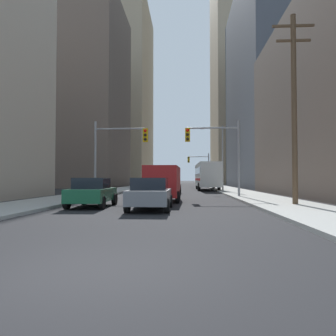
% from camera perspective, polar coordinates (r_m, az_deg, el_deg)
% --- Properties ---
extents(ground_plane, '(400.00, 400.00, 0.00)m').
position_cam_1_polar(ground_plane, '(5.34, -14.53, -18.00)').
color(ground_plane, black).
extents(sidewalk_left, '(3.81, 160.00, 0.15)m').
position_cam_1_polar(sidewalk_left, '(55.56, -5.54, -3.31)').
color(sidewalk_left, '#9E9E99').
rests_on(sidewalk_left, ground).
extents(sidewalk_right, '(3.81, 160.00, 0.15)m').
position_cam_1_polar(sidewalk_right, '(55.17, 8.79, -3.31)').
color(sidewalk_right, '#9E9E99').
rests_on(sidewalk_right, ground).
extents(city_bus, '(2.78, 11.56, 3.40)m').
position_cam_1_polar(city_bus, '(41.82, 6.92, -1.25)').
color(city_bus, silver).
rests_on(city_bus, ground).
extents(cargo_van_red, '(2.16, 5.26, 2.26)m').
position_cam_1_polar(cargo_van_red, '(21.00, -0.83, -2.42)').
color(cargo_van_red, maroon).
rests_on(cargo_van_red, ground).
extents(sedan_grey, '(1.95, 4.21, 1.52)m').
position_cam_1_polar(sedan_grey, '(15.27, -3.14, -4.56)').
color(sedan_grey, slate).
rests_on(sedan_grey, ground).
extents(sedan_green, '(1.95, 4.26, 1.52)m').
position_cam_1_polar(sedan_green, '(17.34, -13.22, -4.19)').
color(sedan_green, '#195938').
rests_on(sedan_green, ground).
extents(sedan_black, '(1.95, 4.25, 1.52)m').
position_cam_1_polar(sedan_black, '(30.84, 0.47, -3.20)').
color(sedan_black, black).
rests_on(sedan_black, ground).
extents(sedan_white, '(1.95, 4.21, 1.52)m').
position_cam_1_polar(sedan_white, '(48.58, -2.53, -2.71)').
color(sedan_white, white).
rests_on(sedan_white, ground).
extents(traffic_signal_near_left, '(4.26, 0.44, 6.00)m').
position_cam_1_polar(traffic_signal_near_left, '(25.65, -8.79, 3.92)').
color(traffic_signal_near_left, gray).
rests_on(traffic_signal_near_left, ground).
extents(traffic_signal_near_right, '(4.20, 0.44, 6.00)m').
position_cam_1_polar(traffic_signal_near_right, '(25.19, 8.32, 4.02)').
color(traffic_signal_near_right, gray).
rests_on(traffic_signal_near_right, ground).
extents(traffic_signal_far_right, '(3.87, 0.44, 6.00)m').
position_cam_1_polar(traffic_signal_far_right, '(58.06, 5.58, 0.67)').
color(traffic_signal_far_right, gray).
rests_on(traffic_signal_far_right, ground).
extents(utility_pole_right, '(2.20, 0.28, 10.25)m').
position_cam_1_polar(utility_pole_right, '(18.65, 21.39, 10.38)').
color(utility_pole_right, brown).
rests_on(utility_pole_right, ground).
extents(street_lamp_right, '(2.66, 0.32, 7.50)m').
position_cam_1_polar(street_lamp_right, '(37.02, 8.97, 2.93)').
color(street_lamp_right, gray).
rests_on(street_lamp_right, ground).
extents(building_left_mid_office, '(24.76, 18.88, 32.61)m').
position_cam_1_polar(building_left_mid_office, '(62.56, -19.65, 11.95)').
color(building_left_mid_office, '#66564C').
rests_on(building_left_mid_office, ground).
extents(building_left_far_tower, '(25.11, 28.44, 52.63)m').
position_cam_1_polar(building_left_far_tower, '(99.83, -10.84, 12.57)').
color(building_left_far_tower, tan).
rests_on(building_left_far_tower, ground).
extents(building_right_mid_block, '(19.18, 29.87, 33.60)m').
position_cam_1_polar(building_right_mid_block, '(58.97, 21.54, 13.32)').
color(building_right_mid_block, '#4C515B').
rests_on(building_right_mid_block, ground).
extents(building_right_far_highrise, '(14.21, 26.08, 69.17)m').
position_cam_1_polar(building_right_far_highrise, '(98.17, 12.37, 17.89)').
color(building_right_far_highrise, tan).
rests_on(building_right_far_highrise, ground).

